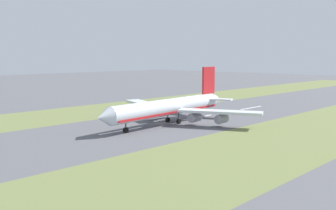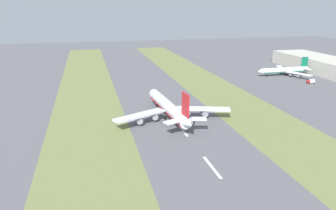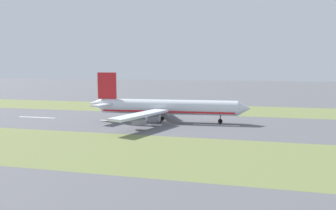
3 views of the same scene
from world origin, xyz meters
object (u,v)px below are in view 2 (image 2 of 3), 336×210
(airplane_parked_apron, at_px, (285,70))
(service_truck, at_px, (311,81))
(terminal_building, at_px, (319,64))
(airplane_main_jet, at_px, (169,108))

(airplane_parked_apron, relative_size, service_truck, 8.33)
(terminal_building, relative_size, airplane_parked_apron, 1.98)
(airplane_main_jet, relative_size, service_truck, 10.91)
(airplane_main_jet, xyz_separation_m, terminal_building, (169.27, 97.95, 0.28))
(airplane_parked_apron, height_order, service_truck, airplane_parked_apron)
(airplane_main_jet, distance_m, airplane_parked_apron, 151.79)
(airplane_main_jet, distance_m, terminal_building, 195.56)
(airplane_main_jet, distance_m, service_truck, 138.69)
(terminal_building, bearing_deg, service_truck, -132.76)
(airplane_parked_apron, bearing_deg, terminal_building, 16.52)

